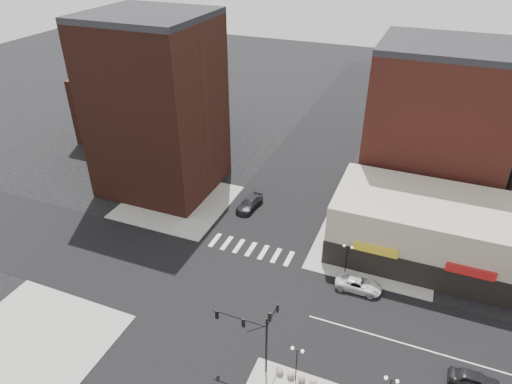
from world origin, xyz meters
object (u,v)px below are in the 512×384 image
(street_lamp_se_a, at_px, (297,356))
(dark_sedan_north, at_px, (250,203))
(dark_sedan_east, at_px, (475,380))
(traffic_signal, at_px, (258,329))
(white_suv, at_px, (359,284))
(street_lamp_ne, at_px, (347,252))

(street_lamp_se_a, distance_m, dark_sedan_north, 29.27)
(street_lamp_se_a, bearing_deg, dark_sedan_east, 20.02)
(traffic_signal, xyz_separation_m, dark_sedan_north, (-11.21, 24.86, -4.18))
(dark_sedan_north, bearing_deg, street_lamp_se_a, -52.27)
(traffic_signal, distance_m, white_suv, 16.00)
(street_lamp_ne, bearing_deg, traffic_signal, -106.75)
(dark_sedan_north, bearing_deg, street_lamp_ne, -22.64)
(street_lamp_se_a, height_order, dark_sedan_east, street_lamp_se_a)
(traffic_signal, bearing_deg, street_lamp_se_a, -2.57)
(white_suv, xyz_separation_m, dark_sedan_north, (-17.94, 10.98, 0.06))
(traffic_signal, relative_size, dark_sedan_north, 1.44)
(white_suv, bearing_deg, dark_sedan_east, -126.75)
(white_suv, distance_m, dark_sedan_north, 21.04)
(street_lamp_ne, bearing_deg, white_suv, -44.68)
(white_suv, height_order, dark_sedan_north, dark_sedan_north)
(dark_sedan_east, bearing_deg, street_lamp_ne, 50.95)
(street_lamp_ne, bearing_deg, street_lamp_se_a, -93.58)
(street_lamp_se_a, bearing_deg, dark_sedan_north, 120.89)
(street_lamp_ne, height_order, dark_sedan_east, street_lamp_ne)
(street_lamp_ne, relative_size, white_suv, 0.80)
(traffic_signal, relative_size, street_lamp_ne, 1.87)
(street_lamp_ne, relative_size, dark_sedan_east, 0.94)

